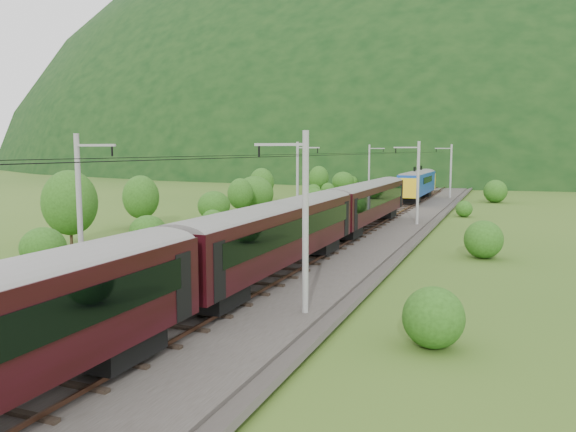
% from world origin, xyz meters
% --- Properties ---
extents(ground, '(600.00, 600.00, 0.00)m').
position_xyz_m(ground, '(0.00, 0.00, 0.00)').
color(ground, '#305119').
rests_on(ground, ground).
extents(railbed, '(14.00, 220.00, 0.30)m').
position_xyz_m(railbed, '(0.00, 10.00, 0.15)').
color(railbed, '#38332D').
rests_on(railbed, ground).
extents(track_left, '(2.40, 220.00, 0.27)m').
position_xyz_m(track_left, '(-2.40, 10.00, 0.37)').
color(track_left, '#523123').
rests_on(track_left, railbed).
extents(track_right, '(2.40, 220.00, 0.27)m').
position_xyz_m(track_right, '(2.40, 10.00, 0.37)').
color(track_right, '#523123').
rests_on(track_right, railbed).
extents(catenary_left, '(2.54, 192.28, 8.00)m').
position_xyz_m(catenary_left, '(-6.12, 32.00, 4.50)').
color(catenary_left, gray).
rests_on(catenary_left, railbed).
extents(catenary_right, '(2.54, 192.28, 8.00)m').
position_xyz_m(catenary_right, '(6.12, 32.00, 4.50)').
color(catenary_right, gray).
rests_on(catenary_right, railbed).
extents(overhead_wires, '(4.83, 198.00, 0.03)m').
position_xyz_m(overhead_wires, '(0.00, 10.00, 7.10)').
color(overhead_wires, black).
rests_on(overhead_wires, ground).
extents(mountain_main, '(504.00, 360.00, 244.00)m').
position_xyz_m(mountain_main, '(0.00, 260.00, 0.00)').
color(mountain_main, black).
rests_on(mountain_main, ground).
extents(mountain_ridge, '(336.00, 280.00, 132.00)m').
position_xyz_m(mountain_ridge, '(-120.00, 300.00, 0.00)').
color(mountain_ridge, black).
rests_on(mountain_ridge, ground).
extents(train, '(2.83, 134.30, 4.91)m').
position_xyz_m(train, '(2.40, -4.89, 3.38)').
color(train, black).
rests_on(train, ground).
extents(hazard_post_near, '(0.16, 0.16, 1.53)m').
position_xyz_m(hazard_post_near, '(-0.17, 36.68, 1.07)').
color(hazard_post_near, red).
rests_on(hazard_post_near, railbed).
extents(hazard_post_far, '(0.15, 0.15, 1.45)m').
position_xyz_m(hazard_post_far, '(0.12, 50.74, 1.02)').
color(hazard_post_far, red).
rests_on(hazard_post_far, railbed).
extents(signal, '(0.23, 0.23, 2.03)m').
position_xyz_m(signal, '(-5.00, 64.84, 1.49)').
color(signal, black).
rests_on(signal, railbed).
extents(vegetation_left, '(12.08, 148.12, 6.08)m').
position_xyz_m(vegetation_left, '(-14.92, 18.76, 2.29)').
color(vegetation_left, '#224813').
rests_on(vegetation_left, ground).
extents(vegetation_right, '(6.65, 106.34, 2.92)m').
position_xyz_m(vegetation_right, '(12.50, 20.30, 1.22)').
color(vegetation_right, '#224813').
rests_on(vegetation_right, ground).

